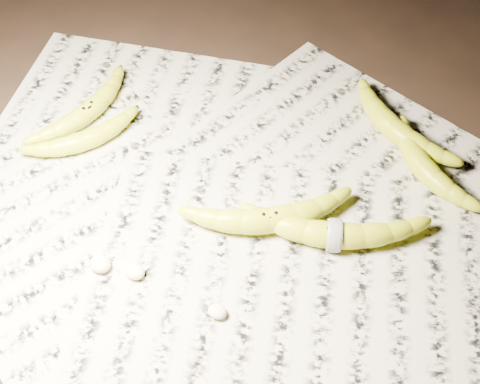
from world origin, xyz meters
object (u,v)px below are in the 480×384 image
at_px(banana_left_a, 88,110).
at_px(banana_upper_a, 394,127).
at_px(banana_center, 269,219).
at_px(banana_upper_b, 423,165).
at_px(banana_left_b, 85,139).
at_px(banana_taped, 334,234).

distance_m(banana_left_a, banana_upper_a, 0.49).
height_order(banana_center, banana_upper_a, banana_center).
relative_size(banana_left_a, banana_upper_b, 1.10).
distance_m(banana_left_a, banana_left_b, 0.06).
bearing_deg(banana_upper_b, banana_left_a, -127.24).
xyz_separation_m(banana_upper_a, banana_upper_b, (0.06, -0.06, -0.00)).
height_order(banana_left_b, banana_upper_b, banana_upper_b).
bearing_deg(banana_taped, banana_upper_a, 67.04).
bearing_deg(banana_upper_b, banana_upper_a, 178.26).
height_order(banana_center, banana_upper_b, banana_center).
height_order(banana_center, banana_taped, same).
bearing_deg(banana_upper_a, banana_taped, -63.37).
relative_size(banana_left_b, banana_center, 0.77).
xyz_separation_m(banana_left_a, banana_center, (0.36, -0.07, 0.00)).
xyz_separation_m(banana_left_a, banana_upper_b, (0.52, 0.12, 0.00)).
height_order(banana_left_a, banana_upper_a, banana_upper_a).
relative_size(banana_left_a, banana_taped, 0.81).
bearing_deg(banana_upper_b, banana_center, -90.98).
height_order(banana_left_a, banana_left_b, banana_left_a).
relative_size(banana_left_b, banana_upper_b, 0.96).
distance_m(banana_center, banana_upper_b, 0.26).
bearing_deg(banana_left_a, banana_upper_a, -57.55).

